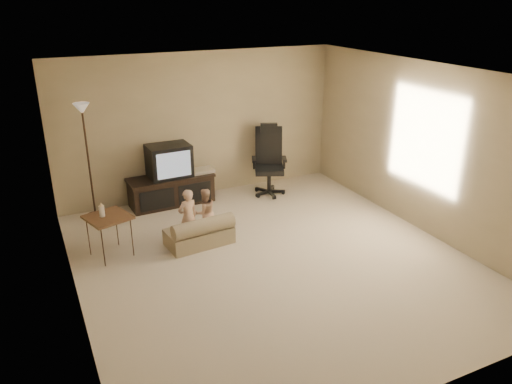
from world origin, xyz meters
TOP-DOWN VIEW (x-y plane):
  - floor at (0.00, 0.00)m, footprint 5.50×5.50m
  - room_shell at (0.00, 0.00)m, footprint 5.50×5.50m
  - tv_stand at (-0.65, 2.49)m, footprint 1.48×0.59m
  - office_chair at (1.08, 2.22)m, footprint 0.76×0.77m
  - side_table at (-1.94, 1.08)m, footprint 0.67×0.67m
  - floor_lamp at (-1.94, 2.52)m, footprint 0.29×0.29m
  - child_sofa at (-0.72, 0.84)m, footprint 0.97×0.61m
  - toddler_left at (-0.86, 0.95)m, footprint 0.35×0.28m
  - toddler_right at (-0.55, 1.12)m, footprint 0.37×0.22m

SIDE VIEW (x-z plane):
  - floor at x=0.00m, z-range 0.00..0.00m
  - child_sofa at x=-0.72m, z-range -0.04..0.41m
  - toddler_right at x=-0.55m, z-range 0.00..0.73m
  - toddler_left at x=-0.86m, z-range 0.00..0.84m
  - tv_stand at x=-0.65m, z-range -0.09..0.96m
  - office_chair at x=1.08m, z-range -0.18..1.07m
  - side_table at x=-1.94m, z-range 0.17..0.97m
  - floor_lamp at x=-1.94m, z-range 0.43..2.28m
  - room_shell at x=0.00m, z-range -1.23..4.27m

